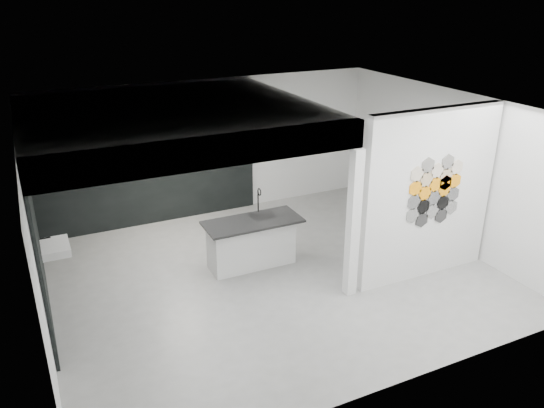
{
  "coord_description": "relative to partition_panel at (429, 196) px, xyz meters",
  "views": [
    {
      "loc": [
        -3.35,
        -6.96,
        4.45
      ],
      "look_at": [
        0.1,
        0.3,
        1.15
      ],
      "focal_mm": 35.0,
      "sensor_mm": 36.0,
      "label": 1
    }
  ],
  "objects": [
    {
      "name": "floor",
      "position": [
        -2.23,
        1.0,
        -1.4
      ],
      "size": [
        7.0,
        6.0,
        0.01
      ],
      "primitive_type": "cube",
      "color": "gray"
    },
    {
      "name": "partition_panel",
      "position": [
        0.0,
        0.0,
        0.0
      ],
      "size": [
        2.45,
        0.15,
        2.8
      ],
      "primitive_type": "cube",
      "color": "silver",
      "rests_on": "floor"
    },
    {
      "name": "bay_clad_back",
      "position": [
        -3.52,
        3.97,
        -0.22
      ],
      "size": [
        4.4,
        0.04,
        2.35
      ],
      "primitive_type": "cube",
      "color": "black",
      "rests_on": "floor"
    },
    {
      "name": "bay_clad_left",
      "position": [
        -5.7,
        2.0,
        -0.22
      ],
      "size": [
        0.04,
        4.0,
        2.35
      ],
      "primitive_type": "cube",
      "color": "black",
      "rests_on": "floor"
    },
    {
      "name": "bulkhead",
      "position": [
        -3.52,
        2.0,
        1.15
      ],
      "size": [
        4.4,
        4.0,
        0.4
      ],
      "primitive_type": "cube",
      "color": "silver",
      "rests_on": "corner_column"
    },
    {
      "name": "corner_column",
      "position": [
        -1.41,
        0.0,
        -0.22
      ],
      "size": [
        0.16,
        0.16,
        2.35
      ],
      "primitive_type": "cube",
      "color": "silver",
      "rests_on": "floor"
    },
    {
      "name": "fascia_beam",
      "position": [
        -3.52,
        0.08,
        1.15
      ],
      "size": [
        4.4,
        0.16,
        0.4
      ],
      "primitive_type": "cube",
      "color": "silver",
      "rests_on": "corner_column"
    },
    {
      "name": "wall_basin",
      "position": [
        -5.46,
        1.8,
        -0.55
      ],
      "size": [
        0.4,
        0.6,
        0.12
      ],
      "primitive_type": "cube",
      "color": "silver",
      "rests_on": "bay_clad_left"
    },
    {
      "name": "display_shelf",
      "position": [
        -3.43,
        3.87,
        -0.1
      ],
      "size": [
        3.0,
        0.15,
        0.04
      ],
      "primitive_type": "cube",
      "color": "black",
      "rests_on": "bay_clad_back"
    },
    {
      "name": "kitchen_island",
      "position": [
        -2.42,
        1.48,
        -0.96
      ],
      "size": [
        1.63,
        0.72,
        1.31
      ],
      "rotation": [
        0.0,
        0.0,
        -0.0
      ],
      "color": "silver",
      "rests_on": "floor"
    },
    {
      "name": "stockpot",
      "position": [
        -4.63,
        3.87,
        -0.0
      ],
      "size": [
        0.25,
        0.25,
        0.16
      ],
      "primitive_type": "cylinder",
      "rotation": [
        0.0,
        0.0,
        0.38
      ],
      "color": "black",
      "rests_on": "display_shelf"
    },
    {
      "name": "kettle",
      "position": [
        -2.48,
        3.87,
        -0.01
      ],
      "size": [
        0.16,
        0.16,
        0.13
      ],
      "primitive_type": "ellipsoid",
      "rotation": [
        0.0,
        0.0,
        -0.02
      ],
      "color": "black",
      "rests_on": "display_shelf"
    },
    {
      "name": "glass_bowl",
      "position": [
        -2.08,
        3.87,
        -0.03
      ],
      "size": [
        0.17,
        0.17,
        0.1
      ],
      "primitive_type": "cylinder",
      "rotation": [
        0.0,
        0.0,
        0.22
      ],
      "color": "gray",
      "rests_on": "display_shelf"
    },
    {
      "name": "glass_vase",
      "position": [
        -2.08,
        3.87,
        -0.0
      ],
      "size": [
        0.14,
        0.14,
        0.16
      ],
      "primitive_type": "cylinder",
      "rotation": [
        0.0,
        0.0,
        -0.31
      ],
      "color": "gray",
      "rests_on": "display_shelf"
    },
    {
      "name": "bottle_dark",
      "position": [
        -3.72,
        3.87,
        -0.0
      ],
      "size": [
        0.07,
        0.07,
        0.15
      ],
      "primitive_type": "cylinder",
      "rotation": [
        0.0,
        0.0,
        -0.31
      ],
      "color": "black",
      "rests_on": "display_shelf"
    },
    {
      "name": "utensil_cup",
      "position": [
        -4.06,
        3.87,
        -0.03
      ],
      "size": [
        0.11,
        0.11,
        0.1
      ],
      "primitive_type": "cylinder",
      "rotation": [
        0.0,
        0.0,
        0.37
      ],
      "color": "black",
      "rests_on": "display_shelf"
    },
    {
      "name": "hex_tile_cluster",
      "position": [
        0.03,
        -0.09,
        0.1
      ],
      "size": [
        1.04,
        0.02,
        1.16
      ],
      "color": "silver",
      "rests_on": "partition_panel"
    }
  ]
}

